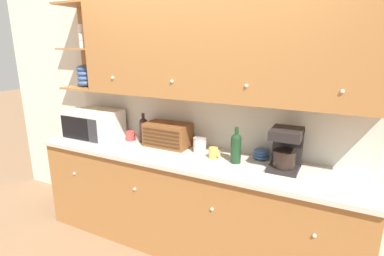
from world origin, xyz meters
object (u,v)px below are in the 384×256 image
at_px(mug_blue_second, 130,136).
at_px(second_wine_bottle, 144,129).
at_px(bread_box, 168,135).
at_px(wine_bottle, 236,147).
at_px(microwave, 94,124).
at_px(bowl_stack_on_counter, 261,154).
at_px(mug, 214,153).
at_px(storage_canister, 200,145).
at_px(coffee_maker, 286,148).

height_order(mug_blue_second, second_wine_bottle, second_wine_bottle).
height_order(bread_box, wine_bottle, wine_bottle).
xyz_separation_m(microwave, bowl_stack_on_counter, (1.74, 0.17, -0.10)).
distance_m(second_wine_bottle, mug, 0.83).
bearing_deg(mug, bowl_stack_on_counter, 24.74).
xyz_separation_m(mug_blue_second, storage_canister, (0.79, -0.00, 0.02)).
xyz_separation_m(mug_blue_second, wine_bottle, (1.17, -0.09, 0.09)).
bearing_deg(mug, wine_bottle, -2.87).
height_order(storage_canister, bowl_stack_on_counter, storage_canister).
height_order(microwave, mug, microwave).
relative_size(storage_canister, coffee_maker, 0.41).
xyz_separation_m(wine_bottle, bowl_stack_on_counter, (0.17, 0.18, -0.09)).
xyz_separation_m(mug_blue_second, bread_box, (0.44, 0.02, 0.07)).
xyz_separation_m(mug, wine_bottle, (0.20, -0.01, 0.09)).
xyz_separation_m(second_wine_bottle, bread_box, (0.29, -0.01, -0.02)).
bearing_deg(bread_box, bowl_stack_on_counter, 4.14).
bearing_deg(bread_box, mug_blue_second, -177.24).
distance_m(microwave, wine_bottle, 1.57).
distance_m(mug_blue_second, coffee_maker, 1.56).
relative_size(second_wine_bottle, storage_canister, 2.16).
bearing_deg(mug_blue_second, wine_bottle, -4.62).
relative_size(microwave, bowl_stack_on_counter, 3.61).
height_order(mug_blue_second, coffee_maker, coffee_maker).
height_order(microwave, bread_box, microwave).
xyz_separation_m(second_wine_bottle, wine_bottle, (1.02, -0.12, 0.00)).
bearing_deg(second_wine_bottle, coffee_maker, -2.53).
relative_size(microwave, mug, 5.46).
bearing_deg(second_wine_bottle, bowl_stack_on_counter, 2.89).
relative_size(mug, coffee_maker, 0.28).
xyz_separation_m(bread_box, bowl_stack_on_counter, (0.90, 0.06, -0.07)).
distance_m(second_wine_bottle, wine_bottle, 1.02).
relative_size(bread_box, bowl_stack_on_counter, 3.03).
bearing_deg(mug, coffee_maker, 4.69).
height_order(mug_blue_second, bread_box, bread_box).
distance_m(mug, bowl_stack_on_counter, 0.41).
bearing_deg(mug, second_wine_bottle, 172.28).
distance_m(bread_box, coffee_maker, 1.12).
height_order(second_wine_bottle, bread_box, second_wine_bottle).
xyz_separation_m(storage_canister, wine_bottle, (0.37, -0.09, 0.07)).
height_order(wine_bottle, coffee_maker, coffee_maker).
relative_size(storage_canister, mug, 1.45).
bearing_deg(mug, bread_box, 168.71).
height_order(microwave, mug_blue_second, microwave).
bearing_deg(coffee_maker, bowl_stack_on_counter, 150.94).
height_order(mug_blue_second, storage_canister, storage_canister).
relative_size(mug, bowl_stack_on_counter, 0.66).
xyz_separation_m(mug_blue_second, mug, (0.96, -0.08, 0.00)).
relative_size(mug, wine_bottle, 0.31).
relative_size(second_wine_bottle, bread_box, 0.68).
bearing_deg(mug_blue_second, bowl_stack_on_counter, 3.69).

